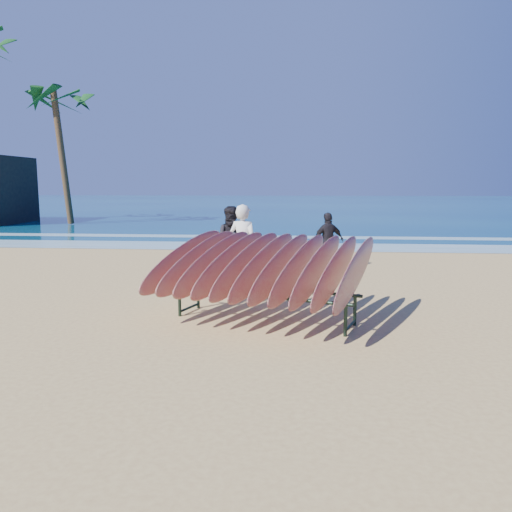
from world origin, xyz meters
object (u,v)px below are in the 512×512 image
at_px(surfboard_rack, 264,266).
at_px(person_dark_b, 328,241).
at_px(person_dark_a, 233,242).
at_px(palm_mid, 59,102).
at_px(person_white, 243,246).

bearing_deg(surfboard_rack, person_dark_b, 94.32).
relative_size(person_dark_a, person_dark_b, 1.14).
distance_m(person_dark_a, person_dark_b, 2.79).
bearing_deg(palm_mid, person_dark_a, -52.28).
xyz_separation_m(surfboard_rack, person_dark_b, (1.34, 5.38, -0.17)).
bearing_deg(person_white, person_dark_b, -107.93).
bearing_deg(palm_mid, person_dark_b, -44.37).
distance_m(person_dark_a, palm_mid, 20.33).
distance_m(person_white, person_dark_b, 3.29).
distance_m(person_dark_b, palm_mid, 20.94).
xyz_separation_m(person_white, person_dark_a, (-0.40, 1.23, -0.05)).
bearing_deg(person_dark_a, person_dark_b, 26.83).
bearing_deg(person_white, palm_mid, -33.33).
bearing_deg(surfboard_rack, person_white, 122.19).
distance_m(person_white, palm_mid, 21.49).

